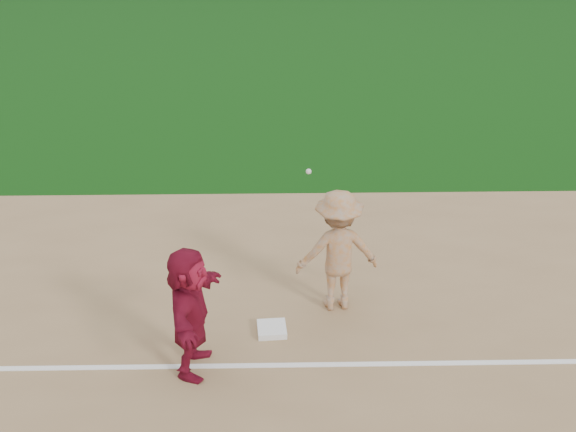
{
  "coord_description": "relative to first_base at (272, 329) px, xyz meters",
  "views": [
    {
      "loc": [
        -0.21,
        -9.17,
        6.91
      ],
      "look_at": [
        0.0,
        1.5,
        1.3
      ],
      "focal_mm": 45.0,
      "sensor_mm": 36.0,
      "label": 1
    }
  ],
  "objects": [
    {
      "name": "ground",
      "position": [
        0.28,
        -0.02,
        -0.07
      ],
      "size": [
        160.0,
        160.0,
        0.0
      ],
      "primitive_type": "plane",
      "color": "#0D3B0B",
      "rests_on": "ground"
    },
    {
      "name": "first_base_play",
      "position": [
        1.06,
        0.72,
        0.99
      ],
      "size": [
        1.44,
        0.95,
        2.6
      ],
      "color": "gray",
      "rests_on": "infield_dirt"
    },
    {
      "name": "base_runner",
      "position": [
        -1.14,
        -0.83,
        0.95
      ],
      "size": [
        0.8,
        1.9,
        1.99
      ],
      "primitive_type": "imported",
      "rotation": [
        0.0,
        0.0,
        1.46
      ],
      "color": "maroon",
      "rests_on": "infield_dirt"
    },
    {
      "name": "foul_line",
      "position": [
        0.28,
        -0.82,
        -0.05
      ],
      "size": [
        60.0,
        0.1,
        0.01
      ],
      "primitive_type": "cube",
      "color": "white",
      "rests_on": "infield_dirt"
    },
    {
      "name": "first_base",
      "position": [
        0.0,
        0.0,
        0.0
      ],
      "size": [
        0.48,
        0.48,
        0.1
      ],
      "primitive_type": "cube",
      "rotation": [
        0.0,
        0.0,
        0.07
      ],
      "color": "white",
      "rests_on": "infield_dirt"
    }
  ]
}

